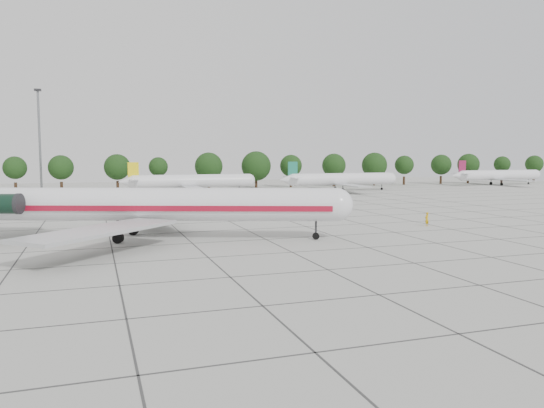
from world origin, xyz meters
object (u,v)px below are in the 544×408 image
object	(u,v)px
ground_crew	(427,219)
main_airliner	(132,204)
bg_airliner_d	(342,179)
bg_airliner_e	(499,175)
floodlight_mast	(39,134)
bg_airliner_c	(192,181)

from	to	relation	value
ground_crew	main_airliner	bearing A→B (deg)	-24.90
ground_crew	bg_airliner_d	distance (m)	65.57
bg_airliner_d	bg_airliner_e	bearing A→B (deg)	8.48
ground_crew	floodlight_mast	distance (m)	103.91
main_airliner	bg_airliner_d	size ratio (longest dim) A/B	1.59
bg_airliner_c	bg_airliner_e	distance (m)	93.61
bg_airliner_d	main_airliner	bearing A→B (deg)	-132.04
bg_airliner_d	bg_airliner_e	world-z (taller)	same
main_airliner	floodlight_mast	bearing A→B (deg)	120.49
main_airliner	floodlight_mast	distance (m)	89.19
ground_crew	bg_airliner_d	bearing A→B (deg)	-129.43
main_airliner	floodlight_mast	xyz separation A→B (m)	(-16.34, 87.05, 10.45)
ground_crew	bg_airliner_e	size ratio (longest dim) A/B	0.06
ground_crew	bg_airliner_d	world-z (taller)	bg_airliner_d
bg_airliner_c	floodlight_mast	bearing A→B (deg)	146.30
main_airliner	bg_airliner_c	bearing A→B (deg)	94.19
ground_crew	floodlight_mast	world-z (taller)	floodlight_mast
main_airliner	ground_crew	distance (m)	36.69
bg_airliner_c	bg_airliner_d	world-z (taller)	same
bg_airliner_e	floodlight_mast	bearing A→B (deg)	172.29
floodlight_mast	bg_airliner_c	bearing A→B (deg)	-33.70
bg_airliner_d	floodlight_mast	bearing A→B (deg)	160.31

